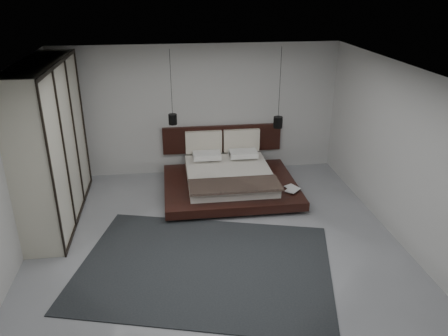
{
  "coord_description": "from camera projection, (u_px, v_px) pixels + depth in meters",
  "views": [
    {
      "loc": [
        -0.67,
        -6.08,
        3.97
      ],
      "look_at": [
        0.3,
        1.2,
        0.8
      ],
      "focal_mm": 35.0,
      "sensor_mm": 36.0,
      "label": 1
    }
  ],
  "objects": [
    {
      "name": "wall_right",
      "position": [
        400.0,
        154.0,
        7.0
      ],
      "size": [
        0.0,
        6.0,
        6.0
      ],
      "primitive_type": "plane",
      "rotation": [
        1.57,
        0.0,
        -1.57
      ],
      "color": "#B0B0AE",
      "rests_on": "floor"
    },
    {
      "name": "lattice_screen",
      "position": [
        51.0,
        129.0,
        8.55
      ],
      "size": [
        0.05,
        0.9,
        2.6
      ],
      "primitive_type": "cube",
      "color": "black",
      "rests_on": "floor"
    },
    {
      "name": "book_lower",
      "position": [
        288.0,
        189.0,
        8.45
      ],
      "size": [
        0.3,
        0.33,
        0.02
      ],
      "primitive_type": "imported",
      "rotation": [
        0.0,
        0.0,
        0.49
      ],
      "color": "#99724C",
      "rests_on": "bed"
    },
    {
      "name": "ceiling",
      "position": [
        214.0,
        72.0,
        6.08
      ],
      "size": [
        6.0,
        6.0,
        0.0
      ],
      "primitive_type": "plane",
      "rotation": [
        3.14,
        0.0,
        0.0
      ],
      "color": "white",
      "rests_on": "wall_back"
    },
    {
      "name": "pendant_right",
      "position": [
        278.0,
        122.0,
        8.98
      ],
      "size": [
        0.19,
        0.19,
        1.63
      ],
      "color": "black",
      "rests_on": "ceiling"
    },
    {
      "name": "wardrobe",
      "position": [
        50.0,
        144.0,
        7.49
      ],
      "size": [
        0.67,
        2.83,
        2.78
      ],
      "color": "beige",
      "rests_on": "floor"
    },
    {
      "name": "wall_back",
      "position": [
        199.0,
        110.0,
        9.37
      ],
      "size": [
        6.0,
        0.0,
        6.0
      ],
      "primitive_type": "plane",
      "rotation": [
        1.57,
        0.0,
        0.0
      ],
      "color": "#B0B0AE",
      "rests_on": "floor"
    },
    {
      "name": "wall_front",
      "position": [
        253.0,
        293.0,
        3.91
      ],
      "size": [
        6.0,
        0.0,
        6.0
      ],
      "primitive_type": "plane",
      "rotation": [
        -1.57,
        0.0,
        0.0
      ],
      "color": "#B0B0AE",
      "rests_on": "floor"
    },
    {
      "name": "bed",
      "position": [
        229.0,
        177.0,
        8.89
      ],
      "size": [
        2.62,
        2.33,
        1.05
      ],
      "color": "black",
      "rests_on": "floor"
    },
    {
      "name": "pendant_left",
      "position": [
        173.0,
        119.0,
        8.65
      ],
      "size": [
        0.17,
        0.17,
        1.47
      ],
      "color": "black",
      "rests_on": "ceiling"
    },
    {
      "name": "floor",
      "position": [
        216.0,
        242.0,
        7.19
      ],
      "size": [
        6.0,
        6.0,
        0.0
      ],
      "primitive_type": "plane",
      "color": "gray",
      "rests_on": "ground"
    },
    {
      "name": "wall_left",
      "position": [
        8.0,
        175.0,
        6.27
      ],
      "size": [
        0.0,
        6.0,
        6.0
      ],
      "primitive_type": "plane",
      "rotation": [
        1.57,
        0.0,
        1.57
      ],
      "color": "#B0B0AE",
      "rests_on": "floor"
    },
    {
      "name": "rug",
      "position": [
        205.0,
        266.0,
        6.58
      ],
      "size": [
        4.3,
        3.55,
        0.02
      ],
      "primitive_type": "cube",
      "rotation": [
        0.0,
        0.0,
        -0.27
      ],
      "color": "black",
      "rests_on": "floor"
    },
    {
      "name": "book_upper",
      "position": [
        288.0,
        188.0,
        8.41
      ],
      "size": [
        0.34,
        0.35,
        0.02
      ],
      "primitive_type": "imported",
      "rotation": [
        0.0,
        0.0,
        -0.78
      ],
      "color": "#99724C",
      "rests_on": "book_lower"
    }
  ]
}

